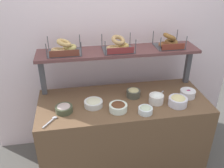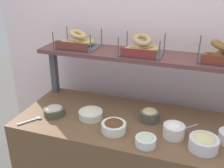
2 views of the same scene
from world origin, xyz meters
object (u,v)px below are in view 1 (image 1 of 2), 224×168
object	(u,v)px
bowl_cream_cheese	(156,98)
serving_spoon_near_plate	(52,120)
bowl_tuna_salad	(64,108)
bowl_scallion_spread	(145,110)
bagel_basket_plain	(64,48)
bowl_potato_salad	(93,103)
bagel_basket_cinnamon_raisin	(169,42)
bagel_basket_sesame	(118,46)
bowl_hummus	(133,93)
bowl_beet_salad	(188,93)
bowl_egg_salad	(178,101)
bowl_chocolate_spread	(118,107)
serving_spoon_by_edge	(158,96)

from	to	relation	value
bowl_cream_cheese	serving_spoon_near_plate	size ratio (longest dim) A/B	0.95
bowl_tuna_salad	bowl_scallion_spread	distance (m)	0.74
bowl_tuna_salad	bagel_basket_plain	world-z (taller)	bagel_basket_plain
bowl_potato_salad	bagel_basket_cinnamon_raisin	size ratio (longest dim) A/B	0.61
bagel_basket_plain	bagel_basket_sesame	distance (m)	0.53
bowl_potato_salad	bowl_hummus	size ratio (longest dim) A/B	1.25
bowl_beet_salad	bagel_basket_cinnamon_raisin	world-z (taller)	bagel_basket_cinnamon_raisin
bowl_beet_salad	bowl_egg_salad	size ratio (longest dim) A/B	0.86
bowl_tuna_salad	bowl_beet_salad	xyz separation A→B (m)	(1.23, 0.06, 0.00)
serving_spoon_near_plate	bowl_potato_salad	bearing A→B (deg)	24.01
bowl_hummus	bagel_basket_plain	world-z (taller)	bagel_basket_plain
bowl_potato_salad	bowl_egg_salad	bearing A→B (deg)	-8.48
serving_spoon_near_plate	bagel_basket_cinnamon_raisin	world-z (taller)	bagel_basket_cinnamon_raisin
bowl_scallion_spread	bowl_chocolate_spread	bearing A→B (deg)	161.34
bowl_scallion_spread	serving_spoon_near_plate	bearing A→B (deg)	178.40
bowl_scallion_spread	bowl_chocolate_spread	xyz separation A→B (m)	(-0.24, 0.08, 0.01)
bagel_basket_plain	bagel_basket_sesame	size ratio (longest dim) A/B	1.06
bowl_beet_salad	bowl_potato_salad	bearing A→B (deg)	-179.32
bowl_egg_salad	serving_spoon_near_plate	xyz separation A→B (m)	(-1.17, -0.05, -0.04)
bowl_tuna_salad	bowl_hummus	bearing A→B (deg)	12.74
bagel_basket_plain	serving_spoon_by_edge	bearing A→B (deg)	-15.96
bowl_cream_cheese	bagel_basket_sesame	size ratio (longest dim) A/B	0.47
bowl_beet_salad	bowl_hummus	xyz separation A→B (m)	(-0.54, 0.09, 0.01)
serving_spoon_by_edge	bagel_basket_cinnamon_raisin	size ratio (longest dim) A/B	0.48
bowl_cream_cheese	bowl_potato_salad	distance (m)	0.61
bowl_potato_salad	bowl_scallion_spread	distance (m)	0.49
bowl_scallion_spread	bowl_chocolate_spread	size ratio (longest dim) A/B	0.78
bowl_tuna_salad	bagel_basket_cinnamon_raisin	xyz separation A→B (m)	(1.10, 0.37, 0.44)
bowl_cream_cheese	serving_spoon_by_edge	xyz separation A→B (m)	(0.06, 0.10, -0.05)
serving_spoon_near_plate	bagel_basket_sesame	size ratio (longest dim) A/B	0.49
bowl_tuna_salad	bowl_cream_cheese	bearing A→B (deg)	0.54
bowl_cream_cheese	bowl_beet_salad	bearing A→B (deg)	8.63
bowl_chocolate_spread	bowl_scallion_spread	bearing A→B (deg)	-18.66
serving_spoon_by_edge	bowl_hummus	bearing A→B (deg)	170.26
bowl_beet_salad	bowl_scallion_spread	distance (m)	0.54
bowl_potato_salad	bagel_basket_cinnamon_raisin	bearing A→B (deg)	21.45
bowl_beet_salad	bagel_basket_cinnamon_raisin	xyz separation A→B (m)	(-0.13, 0.31, 0.44)
bowl_cream_cheese	bowl_egg_salad	world-z (taller)	bowl_cream_cheese
bowl_tuna_salad	bowl_chocolate_spread	bearing A→B (deg)	-7.30
bowl_cream_cheese	serving_spoon_near_plate	bearing A→B (deg)	-172.61
bagel_basket_plain	bowl_potato_salad	bearing A→B (deg)	-53.89
serving_spoon_by_edge	bagel_basket_cinnamon_raisin	xyz separation A→B (m)	(0.16, 0.26, 0.47)
bowl_cream_cheese	bagel_basket_cinnamon_raisin	distance (m)	0.60
bowl_cream_cheese	bowl_scallion_spread	distance (m)	0.22
bowl_potato_salad	bagel_basket_sesame	distance (m)	0.61
serving_spoon_near_plate	bagel_basket_sesame	bearing A→B (deg)	35.23
bowl_egg_salad	serving_spoon_near_plate	distance (m)	1.18
bowl_tuna_salad	bowl_scallion_spread	xyz separation A→B (m)	(0.73, -0.14, -0.00)
bagel_basket_sesame	bagel_basket_cinnamon_raisin	size ratio (longest dim) A/B	1.06
bowl_potato_salad	bowl_tuna_salad	bearing A→B (deg)	-169.72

